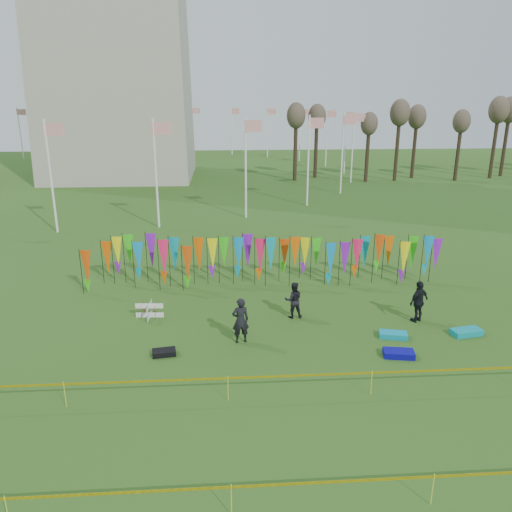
{
  "coord_description": "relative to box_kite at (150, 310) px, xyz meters",
  "views": [
    {
      "loc": [
        -1.96,
        -16.21,
        9.33
      ],
      "look_at": [
        -0.42,
        6.0,
        2.29
      ],
      "focal_mm": 35.0,
      "sensor_mm": 36.0,
      "label": 1
    }
  ],
  "objects": [
    {
      "name": "caution_tape_near",
      "position": [
        5.05,
        -6.65,
        0.43
      ],
      "size": [
        26.0,
        0.02,
        0.9
      ],
      "color": "#FADD05",
      "rests_on": "ground"
    },
    {
      "name": "box_kite",
      "position": [
        0.0,
        0.0,
        0.0
      ],
      "size": [
        0.63,
        0.63,
        0.7
      ],
      "rotation": [
        0.0,
        0.0,
        -0.06
      ],
      "color": "red",
      "rests_on": "ground"
    },
    {
      "name": "person_left",
      "position": [
        3.95,
        -2.6,
        0.59
      ],
      "size": [
        0.77,
        0.62,
        1.88
      ],
      "primitive_type": "imported",
      "rotation": [
        0.0,
        0.0,
        3.32
      ],
      "color": "black",
      "rests_on": "ground"
    },
    {
      "name": "tree_line",
      "position": [
        37.27,
        39.56,
        5.82
      ],
      "size": [
        53.92,
        1.92,
        7.84
      ],
      "color": "#362A1B",
      "rests_on": "ground"
    },
    {
      "name": "banner_row",
      "position": [
        5.55,
        3.89,
        1.27
      ],
      "size": [
        18.64,
        0.64,
        2.5
      ],
      "color": "black",
      "rests_on": "ground"
    },
    {
      "name": "kite_bag_turquoise",
      "position": [
        10.19,
        -2.64,
        -0.24
      ],
      "size": [
        1.21,
        0.8,
        0.22
      ],
      "primitive_type": "cube",
      "rotation": [
        0.0,
        0.0,
        -0.24
      ],
      "color": "#0C98B7",
      "rests_on": "ground"
    },
    {
      "name": "kite_bag_black",
      "position": [
        0.99,
        -3.47,
        -0.25
      ],
      "size": [
        0.95,
        0.64,
        0.2
      ],
      "primitive_type": "cube",
      "rotation": [
        0.0,
        0.0,
        0.15
      ],
      "color": "black",
      "rests_on": "ground"
    },
    {
      "name": "kite_bag_teal",
      "position": [
        13.29,
        -2.61,
        -0.23
      ],
      "size": [
        1.34,
        0.82,
        0.24
      ],
      "primitive_type": "cube",
      "rotation": [
        0.0,
        0.0,
        0.18
      ],
      "color": "#0B96A5",
      "rests_on": "ground"
    },
    {
      "name": "kite_bag_blue",
      "position": [
        9.87,
        -4.2,
        -0.23
      ],
      "size": [
        1.23,
        0.79,
        0.24
      ],
      "primitive_type": "cube",
      "rotation": [
        0.0,
        0.0,
        -0.18
      ],
      "color": "#0B0999",
      "rests_on": "ground"
    },
    {
      "name": "person_mid",
      "position": [
        6.38,
        -0.38,
        0.48
      ],
      "size": [
        0.81,
        0.51,
        1.65
      ],
      "primitive_type": "imported",
      "rotation": [
        0.0,
        0.0,
        3.16
      ],
      "color": "black",
      "rests_on": "ground"
    },
    {
      "name": "caution_tape_far",
      "position": [
        5.05,
        -11.34,
        0.43
      ],
      "size": [
        26.0,
        0.02,
        0.9
      ],
      "color": "#FADD05",
      "rests_on": "ground"
    },
    {
      "name": "ground",
      "position": [
        5.27,
        -4.44,
        -0.35
      ],
      "size": [
        160.0,
        160.0,
        0.0
      ],
      "primitive_type": "plane",
      "color": "#2B4C15",
      "rests_on": "ground"
    },
    {
      "name": "flagpole_ring",
      "position": [
        -8.73,
        43.56,
        3.65
      ],
      "size": [
        57.4,
        56.16,
        8.0
      ],
      "color": "white",
      "rests_on": "ground"
    },
    {
      "name": "person_right",
      "position": [
        11.75,
        -1.18,
        0.58
      ],
      "size": [
        1.26,
        1.09,
        1.87
      ],
      "primitive_type": "imported",
      "rotation": [
        0.0,
        0.0,
        3.67
      ],
      "color": "black",
      "rests_on": "ground"
    }
  ]
}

